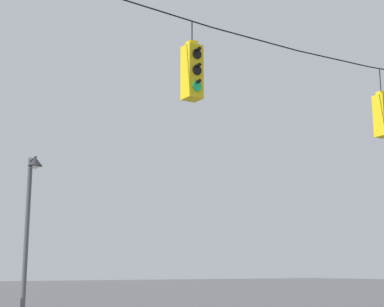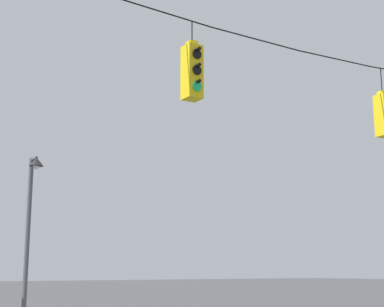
% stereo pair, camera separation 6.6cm
% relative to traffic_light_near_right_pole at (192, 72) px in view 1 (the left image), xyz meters
% --- Properties ---
extents(span_wire, '(17.29, 0.03, 0.57)m').
position_rel_traffic_light_near_right_pole_xyz_m(span_wire, '(1.72, 0.01, 1.25)').
color(span_wire, black).
extents(traffic_light_near_right_pole, '(0.34, 0.46, 1.66)m').
position_rel_traffic_light_near_right_pole_xyz_m(traffic_light_near_right_pole, '(0.00, 0.00, 0.00)').
color(traffic_light_near_right_pole, yellow).
extents(traffic_light_near_left_pole, '(0.34, 0.46, 1.81)m').
position_rel_traffic_light_near_right_pole_xyz_m(traffic_light_near_left_pole, '(5.81, -0.00, -0.06)').
color(traffic_light_near_left_pole, yellow).
extents(street_lamp, '(0.37, 0.64, 4.89)m').
position_rel_traffic_light_near_right_pole_xyz_m(street_lamp, '(-1.48, 5.29, -2.75)').
color(street_lamp, '#515156').
rests_on(street_lamp, ground_plane).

